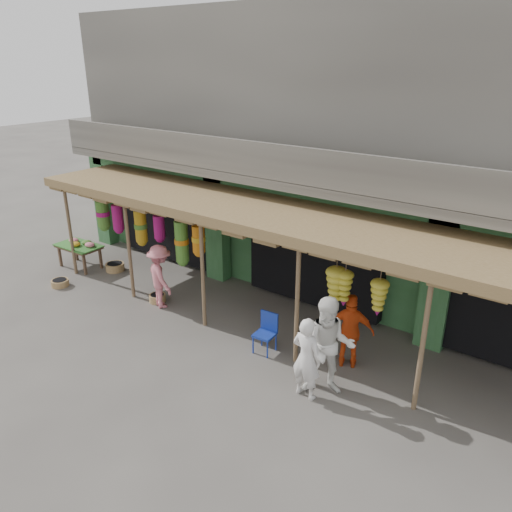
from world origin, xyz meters
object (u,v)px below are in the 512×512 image
Objects in this scene: person_shopper at (160,276)px; person_front at (306,358)px; person_right at (329,347)px; person_vendor at (350,331)px; flower_table at (80,246)px; blue_chair at (267,330)px.

person_front is at bearing -167.59° from person_shopper.
person_vendor is (-0.06, 1.00, -0.17)m from person_right.
person_shopper is at bearing -18.09° from person_vendor.
person_vendor is at bearing -151.63° from person_shopper.
blue_chair reaches higher than flower_table.
person_front is 1.00× the size of person_shopper.
person_shopper reaches higher than person_front.
blue_chair is 0.53× the size of person_shopper.
person_right is at bearing -20.08° from blue_chair.
blue_chair is 0.55× the size of person_vendor.
person_shopper is (-4.75, 0.91, 0.00)m from person_front.
person_front reaches higher than blue_chair.
person_vendor is at bearing -1.37° from flower_table.
person_vendor is at bearing 12.97° from blue_chair.
person_right is (0.26, 0.35, 0.16)m from person_front.
flower_table is at bearing -22.32° from person_vendor.
flower_table is 8.70m from person_vendor.
person_right is at bearing -7.93° from flower_table.
flower_table is at bearing 18.55° from person_shopper.
person_vendor is at bearing 63.16° from person_right.
person_front is at bearing 58.61° from person_vendor.
blue_chair is at bearing -5.56° from person_vendor.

